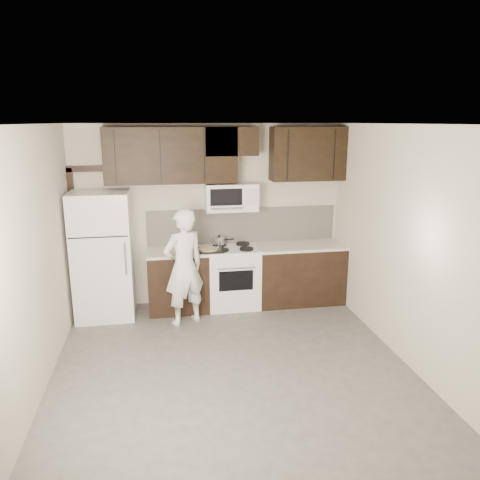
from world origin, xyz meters
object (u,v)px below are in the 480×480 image
object	(u,v)px
stove	(233,277)
microwave	(231,197)
refrigerator	(103,255)
person	(184,267)

from	to	relation	value
stove	microwave	size ratio (longest dim) A/B	1.24
stove	refrigerator	distance (m)	1.90
refrigerator	person	world-z (taller)	refrigerator
microwave	refrigerator	distance (m)	2.00
stove	microwave	xyz separation A→B (m)	(-0.00, 0.12, 1.19)
microwave	person	distance (m)	1.29
stove	refrigerator	size ratio (longest dim) A/B	0.52
microwave	refrigerator	bearing A→B (deg)	-174.85
microwave	person	bearing A→B (deg)	-140.29
stove	refrigerator	bearing A→B (deg)	-178.49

